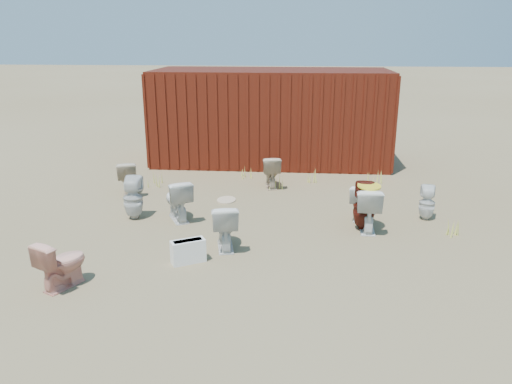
# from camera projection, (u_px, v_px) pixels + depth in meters

# --- Properties ---
(ground) EXTENTS (100.00, 100.00, 0.00)m
(ground) POSITION_uv_depth(u_px,v_px,m) (253.00, 233.00, 8.51)
(ground) COLOR brown
(ground) RESTS_ON ground
(shipping_container) EXTENTS (6.00, 2.40, 2.40)m
(shipping_container) POSITION_uv_depth(u_px,v_px,m) (271.00, 116.00, 13.10)
(shipping_container) COLOR #4E190D
(shipping_container) RESTS_ON ground
(toilet_front_a) EXTENTS (0.73, 0.86, 0.76)m
(toilet_front_a) POSITION_uv_depth(u_px,v_px,m) (178.00, 200.00, 9.04)
(toilet_front_a) COLOR silver
(toilet_front_a) RESTS_ON ground
(toilet_front_pink) EXTENTS (0.64, 0.77, 0.68)m
(toilet_front_pink) POSITION_uv_depth(u_px,v_px,m) (62.00, 263.00, 6.61)
(toilet_front_pink) COLOR #EA9B87
(toilet_front_pink) RESTS_ON ground
(toilet_front_c) EXTENTS (0.55, 0.79, 0.74)m
(toilet_front_c) POSITION_uv_depth(u_px,v_px,m) (225.00, 226.00, 7.83)
(toilet_front_c) COLOR silver
(toilet_front_c) RESTS_ON ground
(toilet_front_maroon) EXTENTS (0.41, 0.42, 0.83)m
(toilet_front_maroon) POSITION_uv_depth(u_px,v_px,m) (364.00, 207.00, 8.56)
(toilet_front_maroon) COLOR #52170E
(toilet_front_maroon) RESTS_ON ground
(toilet_front_e) EXTENTS (0.51, 0.72, 0.67)m
(toilet_front_e) POSITION_uv_depth(u_px,v_px,m) (361.00, 201.00, 9.10)
(toilet_front_e) COLOR white
(toilet_front_e) RESTS_ON ground
(toilet_back_a) EXTENTS (0.38, 0.39, 0.79)m
(toilet_back_a) POSITION_uv_depth(u_px,v_px,m) (133.00, 198.00, 9.08)
(toilet_back_a) COLOR silver
(toilet_back_a) RESTS_ON ground
(toilet_back_beige_left) EXTENTS (0.59, 0.79, 0.72)m
(toilet_back_beige_left) POSITION_uv_depth(u_px,v_px,m) (128.00, 178.00, 10.51)
(toilet_back_beige_left) COLOR tan
(toilet_back_beige_left) RESTS_ON ground
(toilet_back_beige_right) EXTENTS (0.49, 0.74, 0.71)m
(toilet_back_beige_right) POSITION_uv_depth(u_px,v_px,m) (271.00, 171.00, 11.03)
(toilet_back_beige_right) COLOR #CCB495
(toilet_back_beige_right) RESTS_ON ground
(toilet_back_yellowlid) EXTENTS (0.47, 0.78, 0.78)m
(toilet_back_yellowlid) POSITION_uv_depth(u_px,v_px,m) (368.00, 208.00, 8.55)
(toilet_back_yellowlid) COLOR white
(toilet_back_yellowlid) RESTS_ON ground
(toilet_back_e) EXTENTS (0.33, 0.34, 0.63)m
(toilet_back_e) POSITION_uv_depth(u_px,v_px,m) (427.00, 203.00, 9.07)
(toilet_back_e) COLOR white
(toilet_back_e) RESTS_ON ground
(yellow_lid) EXTENTS (0.40, 0.49, 0.02)m
(yellow_lid) POSITION_uv_depth(u_px,v_px,m) (369.00, 186.00, 8.43)
(yellow_lid) COLOR yellow
(yellow_lid) RESTS_ON toilet_back_yellowlid
(loose_tank) EXTENTS (0.53, 0.42, 0.35)m
(loose_tank) POSITION_uv_depth(u_px,v_px,m) (188.00, 251.00, 7.37)
(loose_tank) COLOR white
(loose_tank) RESTS_ON ground
(loose_lid_near) EXTENTS (0.40, 0.51, 0.02)m
(loose_lid_near) POSITION_uv_depth(u_px,v_px,m) (226.00, 200.00, 10.19)
(loose_lid_near) COLOR #CAB392
(loose_lid_near) RESTS_ON ground
(loose_lid_far) EXTENTS (0.41, 0.51, 0.02)m
(loose_lid_far) POSITION_uv_depth(u_px,v_px,m) (177.00, 197.00, 10.37)
(loose_lid_far) COLOR beige
(loose_lid_far) RESTS_ON ground
(weed_clump_a) EXTENTS (0.36, 0.36, 0.27)m
(weed_clump_a) POSITION_uv_depth(u_px,v_px,m) (154.00, 179.00, 11.21)
(weed_clump_a) COLOR #C7C64F
(weed_clump_a) RESTS_ON ground
(weed_clump_b) EXTENTS (0.32, 0.32, 0.32)m
(weed_clump_b) POSITION_uv_depth(u_px,v_px,m) (276.00, 182.00, 10.90)
(weed_clump_b) COLOR #C7C64F
(weed_clump_b) RESTS_ON ground
(weed_clump_c) EXTENTS (0.36, 0.36, 0.28)m
(weed_clump_c) POSITION_uv_depth(u_px,v_px,m) (375.00, 178.00, 11.28)
(weed_clump_c) COLOR #C7C64F
(weed_clump_c) RESTS_ON ground
(weed_clump_d) EXTENTS (0.30, 0.30, 0.25)m
(weed_clump_d) POSITION_uv_depth(u_px,v_px,m) (247.00, 172.00, 11.84)
(weed_clump_d) COLOR #C7C64F
(weed_clump_d) RESTS_ON ground
(weed_clump_e) EXTENTS (0.34, 0.34, 0.31)m
(weed_clump_e) POSITION_uv_depth(u_px,v_px,m) (312.00, 174.00, 11.54)
(weed_clump_e) COLOR #C7C64F
(weed_clump_e) RESTS_ON ground
(weed_clump_f) EXTENTS (0.28, 0.28, 0.26)m
(weed_clump_f) POSITION_uv_depth(u_px,v_px,m) (452.00, 229.00, 8.34)
(weed_clump_f) COLOR #C7C64F
(weed_clump_f) RESTS_ON ground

